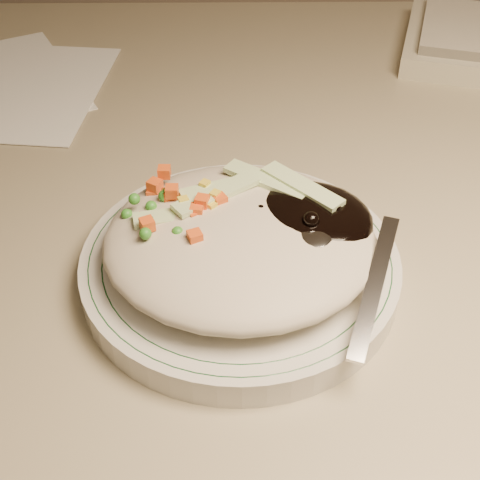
{
  "coord_description": "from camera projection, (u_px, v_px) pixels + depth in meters",
  "views": [
    {
      "loc": [
        -0.08,
        0.84,
        1.09
      ],
      "look_at": [
        -0.08,
        1.2,
        0.78
      ],
      "focal_mm": 50.0,
      "sensor_mm": 36.0,
      "label": 1
    }
  ],
  "objects": [
    {
      "name": "desk",
      "position": [
        308.0,
        293.0,
        0.76
      ],
      "size": [
        1.4,
        0.7,
        0.74
      ],
      "color": "gray",
      "rests_on": "ground"
    },
    {
      "name": "plate",
      "position": [
        240.0,
        267.0,
        0.49
      ],
      "size": [
        0.23,
        0.23,
        0.02
      ],
      "primitive_type": "cylinder",
      "color": "silver",
      "rests_on": "desk"
    },
    {
      "name": "plate_rim",
      "position": [
        240.0,
        257.0,
        0.48
      ],
      "size": [
        0.22,
        0.22,
        0.0
      ],
      "color": "#144723",
      "rests_on": "plate"
    },
    {
      "name": "meal",
      "position": [
        246.0,
        235.0,
        0.47
      ],
      "size": [
        0.21,
        0.19,
        0.05
      ],
      "color": "#B9AE96",
      "rests_on": "plate"
    }
  ]
}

